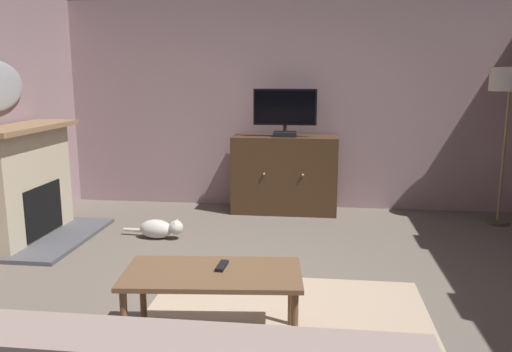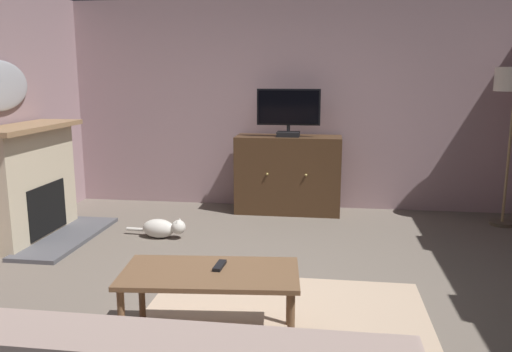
{
  "view_description": "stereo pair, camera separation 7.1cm",
  "coord_description": "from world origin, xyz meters",
  "px_view_note": "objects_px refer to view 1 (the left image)",
  "views": [
    {
      "loc": [
        0.36,
        -3.66,
        1.68
      ],
      "look_at": [
        -0.11,
        0.19,
        0.91
      ],
      "focal_mm": 35.77,
      "sensor_mm": 36.0,
      "label": 1
    },
    {
      "loc": [
        0.43,
        -3.65,
        1.68
      ],
      "look_at": [
        -0.11,
        0.19,
        0.91
      ],
      "focal_mm": 35.77,
      "sensor_mm": 36.0,
      "label": 2
    }
  ],
  "objects_px": {
    "cat": "(160,229)",
    "floor_lamp": "(510,90)",
    "fireplace": "(27,186)",
    "tv_cabinet": "(285,176)",
    "tv_remote": "(222,266)",
    "coffee_table": "(213,279)",
    "television": "(285,111)"
  },
  "relations": [
    {
      "from": "coffee_table",
      "to": "cat",
      "type": "distance_m",
      "value": 2.27
    },
    {
      "from": "television",
      "to": "tv_remote",
      "type": "relative_size",
      "value": 4.47
    },
    {
      "from": "fireplace",
      "to": "floor_lamp",
      "type": "height_order",
      "value": "floor_lamp"
    },
    {
      "from": "tv_cabinet",
      "to": "television",
      "type": "relative_size",
      "value": 1.69
    },
    {
      "from": "television",
      "to": "floor_lamp",
      "type": "distance_m",
      "value": 2.5
    },
    {
      "from": "fireplace",
      "to": "floor_lamp",
      "type": "relative_size",
      "value": 0.81
    },
    {
      "from": "coffee_table",
      "to": "tv_remote",
      "type": "bearing_deg",
      "value": 58.62
    },
    {
      "from": "fireplace",
      "to": "tv_cabinet",
      "type": "height_order",
      "value": "fireplace"
    },
    {
      "from": "coffee_table",
      "to": "floor_lamp",
      "type": "xyz_separation_m",
      "value": [
        2.72,
        3.02,
        1.1
      ]
    },
    {
      "from": "fireplace",
      "to": "tv_remote",
      "type": "bearing_deg",
      "value": -36.49
    },
    {
      "from": "fireplace",
      "to": "tv_remote",
      "type": "distance_m",
      "value": 2.94
    },
    {
      "from": "tv_cabinet",
      "to": "television",
      "type": "distance_m",
      "value": 0.81
    },
    {
      "from": "tv_cabinet",
      "to": "cat",
      "type": "distance_m",
      "value": 1.77
    },
    {
      "from": "fireplace",
      "to": "television",
      "type": "relative_size",
      "value": 1.89
    },
    {
      "from": "television",
      "to": "coffee_table",
      "type": "relative_size",
      "value": 0.66
    },
    {
      "from": "television",
      "to": "floor_lamp",
      "type": "height_order",
      "value": "floor_lamp"
    },
    {
      "from": "television",
      "to": "tv_remote",
      "type": "xyz_separation_m",
      "value": [
        -0.19,
        -3.11,
        -0.77
      ]
    },
    {
      "from": "tv_cabinet",
      "to": "television",
      "type": "bearing_deg",
      "value": -90.0
    },
    {
      "from": "coffee_table",
      "to": "television",
      "type": "bearing_deg",
      "value": 85.77
    },
    {
      "from": "television",
      "to": "coffee_table",
      "type": "xyz_separation_m",
      "value": [
        -0.24,
        -3.19,
        -0.84
      ]
    },
    {
      "from": "fireplace",
      "to": "tv_cabinet",
      "type": "distance_m",
      "value": 2.92
    },
    {
      "from": "cat",
      "to": "floor_lamp",
      "type": "distance_m",
      "value": 4.09
    },
    {
      "from": "coffee_table",
      "to": "cat",
      "type": "xyz_separation_m",
      "value": [
        -0.99,
        2.01,
        -0.32
      ]
    },
    {
      "from": "television",
      "to": "tv_cabinet",
      "type": "bearing_deg",
      "value": 90.0
    },
    {
      "from": "coffee_table",
      "to": "floor_lamp",
      "type": "bearing_deg",
      "value": 47.99
    },
    {
      "from": "fireplace",
      "to": "coffee_table",
      "type": "relative_size",
      "value": 1.24
    },
    {
      "from": "coffee_table",
      "to": "fireplace",
      "type": "bearing_deg",
      "value": 141.83
    },
    {
      "from": "cat",
      "to": "fireplace",
      "type": "bearing_deg",
      "value": -171.88
    },
    {
      "from": "fireplace",
      "to": "tv_cabinet",
      "type": "relative_size",
      "value": 1.12
    },
    {
      "from": "television",
      "to": "cat",
      "type": "distance_m",
      "value": 2.05
    },
    {
      "from": "fireplace",
      "to": "tv_remote",
      "type": "height_order",
      "value": "fireplace"
    },
    {
      "from": "fireplace",
      "to": "coffee_table",
      "type": "bearing_deg",
      "value": -38.17
    }
  ]
}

